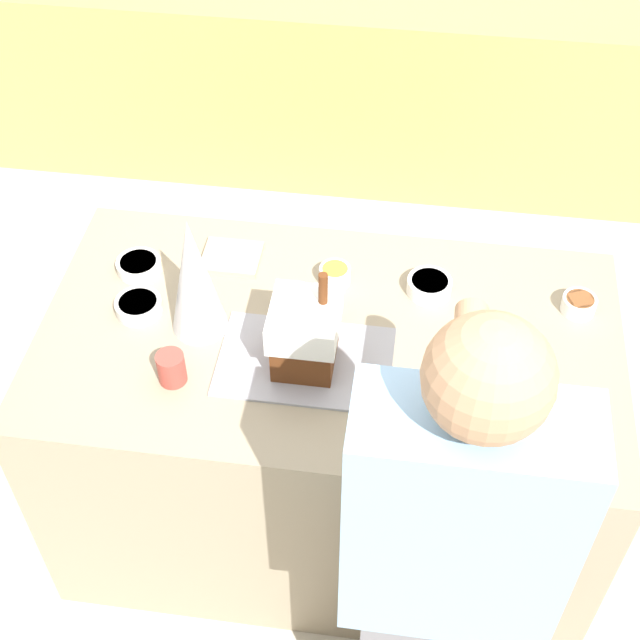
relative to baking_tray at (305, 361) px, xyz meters
The scene contains 14 objects.
ground_plane 0.90m from the baking_tray, 64.03° to the left, with size 12.00×12.00×0.00m, color beige.
back_cabinet_block 2.18m from the baking_tray, 88.64° to the left, with size 6.00×0.60×0.89m.
kitchen_island 0.47m from the baking_tray, 64.03° to the left, with size 1.61×0.90×0.89m.
baking_tray is the anchor object (origin of this frame).
gingerbread_house 0.11m from the baking_tray, 34.75° to the left, with size 0.18×0.19×0.29m.
decorative_tree 0.37m from the baking_tray, 163.03° to the left, with size 0.16×0.16×0.38m.
candy_bowl_behind_tray 0.51m from the baking_tray, 165.90° to the left, with size 0.13×0.13×0.04m.
candy_bowl_near_tray_right 0.61m from the baking_tray, 151.82° to the left, with size 0.13×0.13×0.04m.
candy_bowl_front_corner 0.79m from the baking_tray, 22.19° to the left, with size 0.10×0.10×0.05m.
candy_bowl_beside_tree 0.32m from the baking_tray, 83.09° to the left, with size 0.09×0.09×0.05m.
candy_bowl_near_tray_left 0.44m from the baking_tray, 45.28° to the left, with size 0.13×0.13×0.05m.
cookbook 0.46m from the baking_tray, 126.96° to the left, with size 0.17×0.15×0.02m.
mug 0.35m from the baking_tray, 162.30° to the right, with size 0.07×0.07×0.09m.
person 0.71m from the baking_tray, 55.74° to the right, with size 0.45×0.56×1.70m.
Camera 1 is at (0.20, -1.65, 2.70)m, focal length 50.00 mm.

